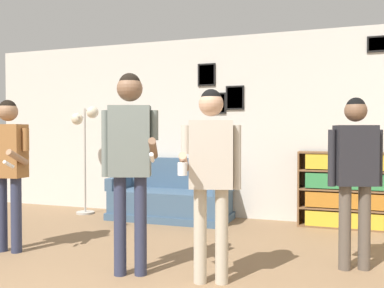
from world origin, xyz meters
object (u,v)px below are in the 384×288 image
bookshelf (344,190)px  bottle_on_floor (116,219)px  person_player_foreground_left (8,159)px  couch (172,199)px  person_spectator_near_bookshelf (355,165)px  person_watcher_holding_cup (211,165)px  floor_lamp (85,134)px  person_player_foreground_center (130,150)px

bookshelf → bottle_on_floor: 3.06m
person_player_foreground_left → bookshelf: bearing=35.7°
couch → person_spectator_near_bookshelf: 3.03m
person_player_foreground_left → bottle_on_floor: person_player_foreground_left is taller
bottle_on_floor → person_watcher_holding_cup: bearing=-42.2°
person_player_foreground_left → person_watcher_holding_cup: size_ratio=0.99×
floor_lamp → person_spectator_near_bookshelf: (3.90, -1.54, -0.29)m
bookshelf → floor_lamp: size_ratio=0.70×
floor_lamp → person_watcher_holding_cup: bearing=-40.2°
person_spectator_near_bookshelf → bottle_on_floor: person_spectator_near_bookshelf is taller
person_player_foreground_left → person_watcher_holding_cup: 2.30m
person_spectator_near_bookshelf → bottle_on_floor: bearing=163.6°
person_player_foreground_center → person_watcher_holding_cup: 0.74m
bookshelf → person_spectator_near_bookshelf: size_ratio=0.74×
person_watcher_holding_cup → bottle_on_floor: size_ratio=6.13×
person_player_foreground_center → person_spectator_near_bookshelf: size_ratio=1.13×
bookshelf → person_player_foreground_left: size_ratio=0.73×
person_player_foreground_left → person_spectator_near_bookshelf: person_player_foreground_left is taller
person_spectator_near_bookshelf → bottle_on_floor: size_ratio=5.97×
floor_lamp → person_player_foreground_left: floor_lamp is taller
person_player_foreground_left → bottle_on_floor: 1.76m
bookshelf → person_watcher_holding_cup: (-1.06, -2.60, 0.49)m
person_player_foreground_center → person_watcher_holding_cup: (0.73, 0.04, -0.12)m
bottle_on_floor → couch: bearing=56.3°
bookshelf → person_player_foreground_left: bearing=-144.3°
floor_lamp → person_player_foreground_center: (2.02, -2.36, -0.14)m
bookshelf → couch: bearing=-175.3°
person_player_foreground_left → person_spectator_near_bookshelf: bearing=9.6°
couch → floor_lamp: (-1.43, -0.08, 0.96)m
floor_lamp → person_player_foreground_left: size_ratio=1.04×
floor_lamp → person_spectator_near_bookshelf: floor_lamp is taller
couch → person_player_foreground_left: bearing=-113.6°
person_watcher_holding_cup → couch: bearing=118.9°
bottle_on_floor → person_player_foreground_center: bearing=-57.2°
couch → bookshelf: (2.38, 0.20, 0.21)m
person_spectator_near_bookshelf → bookshelf: bearing=92.8°
person_watcher_holding_cup → bookshelf: bearing=67.9°
floor_lamp → bottle_on_floor: floor_lamp is taller
couch → person_watcher_holding_cup: (1.33, -2.40, 0.70)m
person_player_foreground_left → person_player_foreground_center: size_ratio=0.90×
couch → bottle_on_floor: bearing=-123.7°
couch → person_watcher_holding_cup: person_watcher_holding_cup is taller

